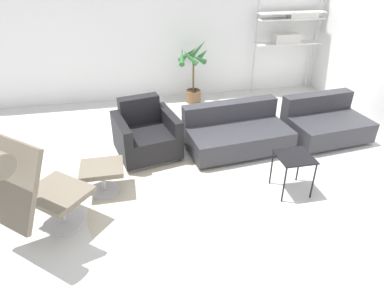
% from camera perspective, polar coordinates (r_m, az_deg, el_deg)
% --- Properties ---
extents(ground_plane, '(12.00, 12.00, 0.00)m').
position_cam_1_polar(ground_plane, '(4.30, -3.06, -7.56)').
color(ground_plane, silver).
extents(wall_back, '(12.00, 0.09, 2.80)m').
position_cam_1_polar(wall_back, '(6.65, -7.75, 19.12)').
color(wall_back, white).
rests_on(wall_back, ground_plane).
extents(round_rug, '(1.97, 1.97, 0.01)m').
position_cam_1_polar(round_rug, '(4.08, -3.07, -9.87)').
color(round_rug, '#BCB29E').
rests_on(round_rug, ground_plane).
extents(lounge_chair, '(1.05, 1.09, 1.25)m').
position_cam_1_polar(lounge_chair, '(3.49, -26.64, -5.62)').
color(lounge_chair, '#BCBCC1').
rests_on(lounge_chair, ground_plane).
extents(ottoman, '(0.50, 0.43, 0.36)m').
position_cam_1_polar(ottoman, '(4.25, -14.74, -4.59)').
color(ottoman, '#BCBCC1').
rests_on(ottoman, ground_plane).
extents(armchair_red, '(0.97, 0.94, 0.79)m').
position_cam_1_polar(armchair_red, '(4.90, -7.68, 1.34)').
color(armchair_red, silver).
rests_on(armchair_red, ground_plane).
extents(couch_low, '(1.55, 0.99, 0.63)m').
position_cam_1_polar(couch_low, '(5.08, 7.39, 1.71)').
color(couch_low, black).
rests_on(couch_low, ground_plane).
extents(couch_second, '(1.25, 0.95, 0.63)m').
position_cam_1_polar(couch_second, '(5.73, 21.24, 3.18)').
color(couch_second, black).
rests_on(couch_second, ground_plane).
extents(side_table, '(0.41, 0.41, 0.50)m').
position_cam_1_polar(side_table, '(4.20, 16.67, -2.62)').
color(side_table, black).
rests_on(side_table, ground_plane).
extents(potted_plant, '(0.58, 0.55, 1.19)m').
position_cam_1_polar(potted_plant, '(6.57, 0.21, 11.59)').
color(potted_plant, brown).
rests_on(potted_plant, ground_plane).
extents(shelf_unit, '(1.30, 0.28, 2.07)m').
position_cam_1_polar(shelf_unit, '(7.16, 16.22, 18.10)').
color(shelf_unit, '#BCBCC1').
rests_on(shelf_unit, ground_plane).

